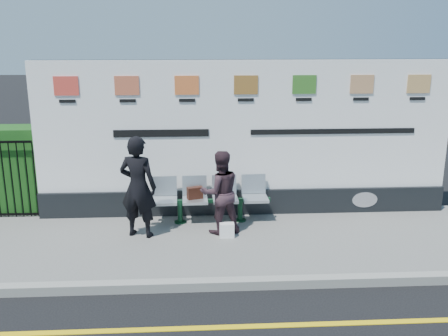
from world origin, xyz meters
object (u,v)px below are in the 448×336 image
at_px(woman_right, 220,192).
at_px(woman_left, 138,187).
at_px(bench, 210,210).
at_px(billboard, 245,149).

bearing_deg(woman_right, woman_left, -11.22).
xyz_separation_m(bench, woman_right, (0.17, -0.52, 0.52)).
distance_m(bench, woman_right, 0.76).
distance_m(billboard, bench, 1.36).
relative_size(bench, woman_left, 1.21).
distance_m(woman_left, woman_right, 1.44).
bearing_deg(bench, billboard, 32.65).
bearing_deg(woman_left, billboard, -134.14).
height_order(bench, woman_right, woman_right).
relative_size(woman_left, woman_right, 1.20).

